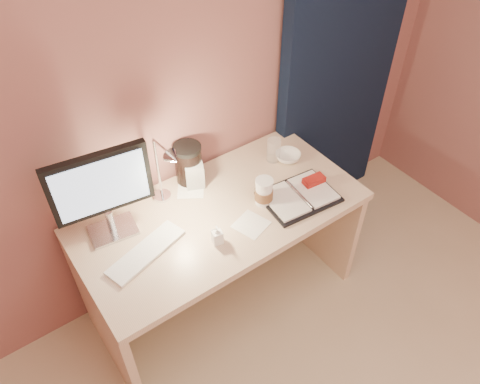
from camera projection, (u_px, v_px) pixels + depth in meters
room at (330, 54)px, 2.57m from camera, size 3.50×3.50×3.50m
desk at (214, 233)px, 2.46m from camera, size 1.40×0.70×0.73m
monitor at (101, 188)px, 1.98m from camera, size 0.43×0.18×0.46m
keyboard at (146, 252)px, 2.07m from camera, size 0.40×0.22×0.02m
planner at (300, 195)px, 2.33m from camera, size 0.39×0.30×0.06m
paper_a at (251, 224)px, 2.20m from camera, size 0.18×0.18×0.00m
paper_c at (191, 190)px, 2.37m from camera, size 0.18×0.18×0.00m
coffee_cup at (264, 192)px, 2.26m from camera, size 0.09×0.09×0.15m
clear_cup at (274, 150)px, 2.50m from camera, size 0.07×0.07×0.13m
bowl at (288, 156)px, 2.53m from camera, size 0.17×0.17×0.04m
lotion_bottle at (217, 235)px, 2.09m from camera, size 0.05×0.06×0.10m
dark_jar at (189, 165)px, 2.36m from camera, size 0.14×0.14×0.19m
product_box at (195, 175)px, 2.35m from camera, size 0.11×0.10×0.14m
desk_lamp at (165, 172)px, 2.11m from camera, size 0.09×0.24×0.38m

